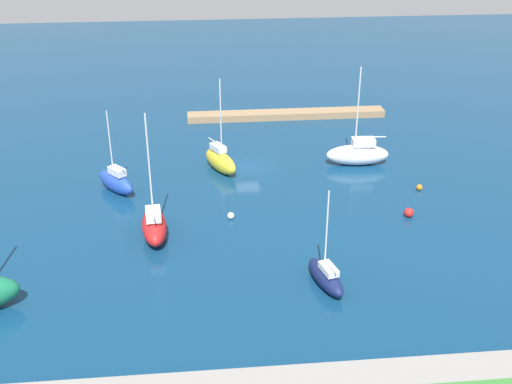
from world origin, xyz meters
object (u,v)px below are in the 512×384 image
Objects in this scene: mooring_buoy_white at (231,216)px; mooring_buoy_red at (409,212)px; sailboat_yellow_lone_south at (220,160)px; sailboat_navy_east_end at (326,276)px; mooring_buoy_orange at (419,187)px; sailboat_white_mid_basin at (358,154)px; sailboat_blue_off_beacon at (116,181)px; pier_dock at (286,115)px; sailboat_red_far_north at (154,225)px.

mooring_buoy_red reaches higher than mooring_buoy_white.
sailboat_navy_east_end is at bearing -10.02° from sailboat_yellow_lone_south.
sailboat_navy_east_end is 13.04× the size of mooring_buoy_orange.
sailboat_navy_east_end is (7.88, 22.06, -0.41)m from sailboat_white_mid_basin.
sailboat_yellow_lone_south reaches higher than sailboat_blue_off_beacon.
mooring_buoy_orange is (-30.04, 2.55, -0.82)m from sailboat_blue_off_beacon.
pier_dock is 2.53× the size of sailboat_yellow_lone_south.
mooring_buoy_red reaches higher than mooring_buoy_orange.
sailboat_white_mid_basin reaches higher than sailboat_yellow_lone_south.
mooring_buoy_orange is at bearing 127.46° from sailboat_white_mid_basin.
sailboat_red_far_north is at bearing 3.67° from mooring_buoy_red.
sailboat_white_mid_basin reaches higher than pier_dock.
sailboat_red_far_north reaches higher than mooring_buoy_orange.
mooring_buoy_orange is (-12.52, -15.21, -0.53)m from sailboat_navy_east_end.
mooring_buoy_white is (-0.46, 10.61, -0.90)m from sailboat_yellow_lone_south.
sailboat_blue_off_beacon reaches higher than mooring_buoy_orange.
sailboat_yellow_lone_south is at bearing -109.44° from sailboat_blue_off_beacon.
pier_dock is at bearing -108.45° from mooring_buoy_white.
sailboat_red_far_north is (15.55, 29.07, 0.78)m from pier_dock.
sailboat_red_far_north is 1.41× the size of sailboat_navy_east_end.
mooring_buoy_red is (-16.75, 11.79, -0.77)m from sailboat_yellow_lone_south.
mooring_buoy_white is (6.56, -11.11, -0.51)m from sailboat_navy_east_end.
sailboat_white_mid_basin is 1.36× the size of sailboat_navy_east_end.
sailboat_yellow_lone_south is 14.68m from sailboat_red_far_north.
sailboat_red_far_north is at bearing 21.52° from mooring_buoy_white.
sailboat_white_mid_basin is 16.96× the size of mooring_buoy_white.
sailboat_blue_off_beacon is 28.36m from mooring_buoy_red.
mooring_buoy_red is (-27.25, 7.83, -0.68)m from sailboat_blue_off_beacon.
sailboat_white_mid_basin is at bearing 110.01° from pier_dock.
mooring_buoy_white is at bearing -4.14° from mooring_buoy_red.
sailboat_navy_east_end is 12.92m from mooring_buoy_white.
sailboat_red_far_north is (6.28, 13.26, -0.00)m from sailboat_yellow_lone_south.
mooring_buoy_orange is at bearing -54.19° from sailboat_navy_east_end.
pier_dock is 27.96m from sailboat_blue_off_beacon.
sailboat_white_mid_basin is (-14.90, -0.34, 0.03)m from sailboat_yellow_lone_south.
sailboat_blue_off_beacon is 12.83m from mooring_buoy_white.
sailboat_navy_east_end reaches higher than mooring_buoy_white.
mooring_buoy_white is 0.72× the size of mooring_buoy_red.
pier_dock is at bearing -66.67° from sailboat_white_mid_basin.
pier_dock is at bearing -33.57° from sailboat_red_far_north.
mooring_buoy_red is (-1.85, 12.12, -0.80)m from sailboat_white_mid_basin.
sailboat_blue_off_beacon is 24.94m from sailboat_navy_east_end.
mooring_buoy_red reaches higher than pier_dock.
sailboat_white_mid_basin is 18.15m from mooring_buoy_white.
sailboat_white_mid_basin is 25.17m from sailboat_red_far_north.
mooring_buoy_orange is 0.69× the size of mooring_buoy_red.
sailboat_yellow_lone_south is at bearing 4.62° from sailboat_white_mid_basin.
pier_dock is 40.33× the size of mooring_buoy_white.
pier_dock is at bearing -18.16° from sailboat_navy_east_end.
sailboat_yellow_lone_south is at bearing -87.54° from mooring_buoy_white.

